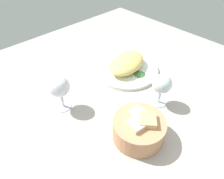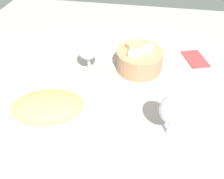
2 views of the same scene
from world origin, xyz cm
name	(u,v)px [view 1 (image 1 of 2)]	position (x,y,z in cm)	size (l,w,h in cm)	color
ground_plane	(122,105)	(0.00, 0.00, -1.00)	(140.00, 140.00, 2.00)	#AB9F9B
plate	(126,69)	(-16.08, -13.12, 0.70)	(27.94, 27.94, 1.40)	white
omelette	(127,63)	(-16.08, -13.12, 4.13)	(19.77, 12.72, 5.45)	#DBBF63
lettuce_garnish	(140,73)	(-16.77, -6.04, 2.28)	(5.05, 5.05, 1.75)	#417A3C
bread_basket	(139,128)	(6.87, 13.60, 4.03)	(16.08, 16.08, 9.00)	tan
wine_glass_near	(59,88)	(16.79, -13.74, 9.13)	(7.30, 7.30, 13.31)	silver
wine_glass_far	(162,85)	(-10.08, 8.89, 8.56)	(6.92, 6.92, 12.60)	silver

